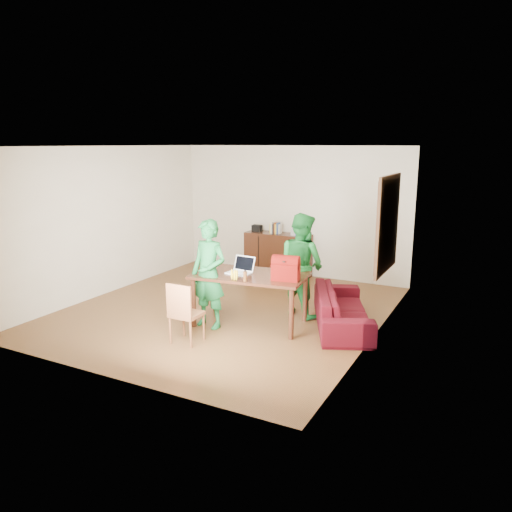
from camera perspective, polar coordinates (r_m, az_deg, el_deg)
The scene contains 10 objects.
room at distance 8.22m, azimuth -3.07°, elevation 2.68°, with size 5.20×5.70×2.90m.
table at distance 7.63m, azimuth -0.69°, elevation -2.82°, with size 1.82×1.18×0.80m.
chair at distance 7.14m, azimuth -7.96°, elevation -7.79°, with size 0.40×0.38×0.88m.
person_near at distance 7.53m, azimuth -5.41°, elevation -2.06°, with size 0.60×0.40×1.65m, color #155E29.
person_far at distance 8.06m, azimuth 5.22°, elevation -0.98°, with size 0.81×0.63×1.67m, color #166625.
laptop at distance 7.62m, azimuth -1.99°, elevation -1.70°, with size 0.38×0.28×0.25m.
bananas at distance 7.29m, azimuth -2.49°, elevation -2.51°, with size 0.16×0.10×0.06m, color gold, non-canonical shape.
bottle at distance 7.20m, azimuth -1.26°, elevation -2.26°, with size 0.05×0.05×0.16m, color #5A3214.
red_bag at distance 7.25m, azimuth 3.42°, elevation -1.65°, with size 0.39×0.23×0.29m, color #690707.
sofa at distance 7.78m, azimuth 9.82°, elevation -5.90°, with size 1.92×0.75×0.56m, color #3D0816.
Camera 1 is at (4.11, -6.85, 2.75)m, focal length 35.00 mm.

